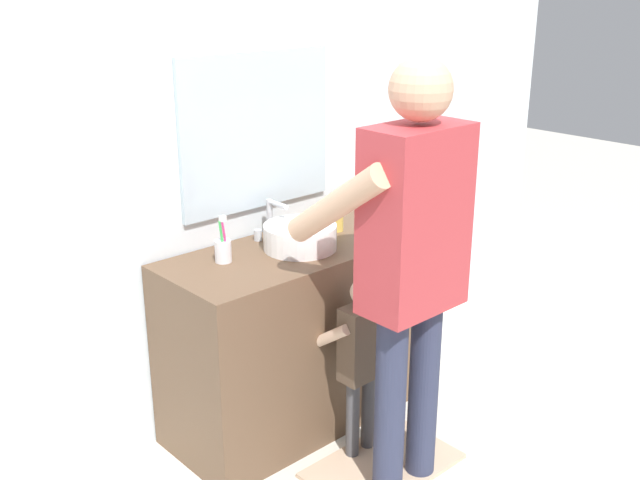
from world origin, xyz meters
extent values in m
plane|color=silver|center=(0.00, 0.00, 0.00)|extent=(14.00, 14.00, 0.00)
cube|color=silver|center=(0.00, 0.62, 1.35)|extent=(4.40, 0.08, 2.70)
cube|color=silver|center=(0.00, 0.57, 1.34)|extent=(0.81, 0.02, 0.70)
cube|color=brown|center=(0.00, 0.30, 0.43)|extent=(1.24, 0.54, 0.86)
cylinder|color=white|center=(0.00, 0.28, 0.91)|extent=(0.32, 0.32, 0.11)
cylinder|color=silver|center=(0.00, 0.28, 0.92)|extent=(0.26, 0.26, 0.09)
cylinder|color=#B7BABF|center=(0.00, 0.49, 0.95)|extent=(0.03, 0.03, 0.18)
cylinder|color=#B7BABF|center=(0.00, 0.43, 1.03)|extent=(0.02, 0.12, 0.02)
cylinder|color=#B7BABF|center=(-0.07, 0.49, 0.88)|extent=(0.04, 0.04, 0.05)
cylinder|color=#B7BABF|center=(0.07, 0.49, 0.88)|extent=(0.04, 0.04, 0.05)
cylinder|color=silver|center=(-0.34, 0.38, 0.91)|extent=(0.07, 0.07, 0.09)
cylinder|color=#E5387F|center=(-0.34, 0.36, 0.96)|extent=(0.03, 0.01, 0.17)
cube|color=white|center=(-0.34, 0.36, 1.05)|extent=(0.01, 0.02, 0.02)
cylinder|color=green|center=(-0.35, 0.37, 0.96)|extent=(0.02, 0.02, 0.17)
cube|color=white|center=(-0.35, 0.37, 1.05)|extent=(0.01, 0.02, 0.02)
cylinder|color=gold|center=(0.29, 0.35, 0.92)|extent=(0.06, 0.06, 0.13)
cylinder|color=#2D2D2D|center=(0.29, 0.35, 1.01)|extent=(0.02, 0.02, 0.04)
cube|color=#CCAD8E|center=(0.00, -0.25, 0.01)|extent=(0.64, 0.40, 0.02)
cylinder|color=#47474C|center=(-0.05, -0.11, 0.19)|extent=(0.06, 0.06, 0.38)
cylinder|color=#47474C|center=(0.05, -0.11, 0.19)|extent=(0.06, 0.06, 0.38)
cube|color=brown|center=(0.00, -0.11, 0.55)|extent=(0.19, 0.11, 0.33)
sphere|color=beige|center=(0.00, -0.11, 0.78)|extent=(0.11, 0.11, 0.11)
cylinder|color=beige|center=(-0.10, -0.02, 0.58)|extent=(0.05, 0.23, 0.18)
cylinder|color=beige|center=(0.10, -0.02, 0.58)|extent=(0.05, 0.23, 0.18)
cylinder|color=#2D334C|center=(-0.11, -0.38, 0.40)|extent=(0.12, 0.12, 0.80)
cylinder|color=#2D334C|center=(0.09, -0.38, 0.40)|extent=(0.12, 0.12, 0.80)
cube|color=#B7383D|center=(-0.01, -0.38, 1.15)|extent=(0.40, 0.23, 0.70)
sphere|color=#D8A884|center=(-0.01, -0.38, 1.63)|extent=(0.23, 0.23, 0.23)
cylinder|color=#D8A884|center=(-0.23, -0.19, 1.21)|extent=(0.10, 0.49, 0.38)
cylinder|color=#D8A884|center=(0.21, -0.19, 1.21)|extent=(0.10, 0.49, 0.38)
cylinder|color=yellow|center=(0.21, -0.01, 1.03)|extent=(0.01, 0.14, 0.03)
cube|color=white|center=(0.21, 0.06, 1.04)|extent=(0.01, 0.02, 0.02)
camera|label=1|loc=(-2.02, -2.07, 2.00)|focal=42.07mm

